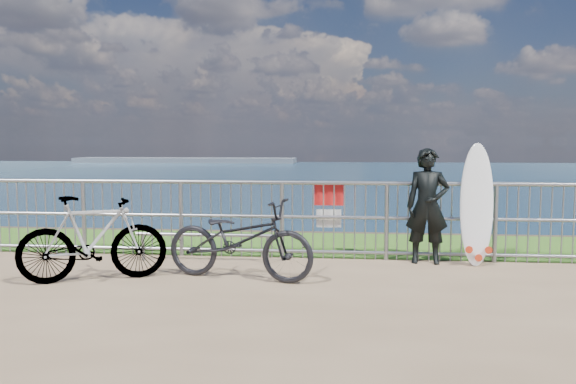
# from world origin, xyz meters

# --- Properties ---
(grass_strip) EXTENTS (120.00, 120.00, 0.00)m
(grass_strip) POSITION_xyz_m (0.00, 2.70, 0.01)
(grass_strip) COLOR #31641B
(grass_strip) RESTS_ON ground
(seascape) EXTENTS (260.00, 260.00, 5.00)m
(seascape) POSITION_xyz_m (-43.75, 147.49, -4.03)
(seascape) COLOR brown
(seascape) RESTS_ON ground
(railing) EXTENTS (10.06, 0.10, 1.13)m
(railing) POSITION_xyz_m (0.02, 1.60, 0.58)
(railing) COLOR gray
(railing) RESTS_ON ground
(surfer) EXTENTS (0.61, 0.43, 1.60)m
(surfer) POSITION_xyz_m (1.54, 1.45, 0.80)
(surfer) COLOR black
(surfer) RESTS_ON ground
(surfboard) EXTENTS (0.50, 0.46, 1.68)m
(surfboard) POSITION_xyz_m (2.20, 1.44, 0.78)
(surfboard) COLOR white
(surfboard) RESTS_ON ground
(bicycle_near) EXTENTS (1.99, 1.05, 0.99)m
(bicycle_near) POSITION_xyz_m (-0.88, 0.28, 0.50)
(bicycle_near) COLOR black
(bicycle_near) RESTS_ON ground
(bicycle_far) EXTENTS (1.79, 1.14, 1.04)m
(bicycle_far) POSITION_xyz_m (-2.62, 0.01, 0.52)
(bicycle_far) COLOR black
(bicycle_far) RESTS_ON ground
(bike_rack) EXTENTS (1.98, 0.05, 0.41)m
(bike_rack) POSITION_xyz_m (-1.55, 1.20, 0.34)
(bike_rack) COLOR gray
(bike_rack) RESTS_ON ground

